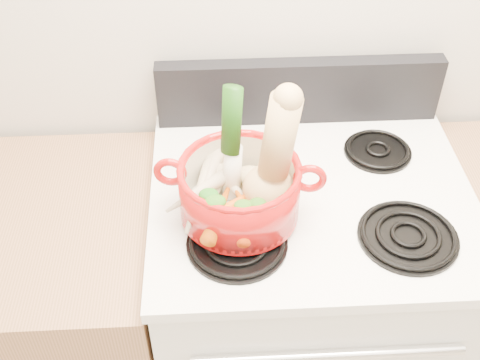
{
  "coord_description": "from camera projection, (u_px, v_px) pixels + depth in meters",
  "views": [
    {
      "loc": [
        -0.23,
        0.36,
        1.94
      ],
      "look_at": [
        -0.18,
        1.31,
        1.08
      ],
      "focal_mm": 45.0,
      "sensor_mm": 36.0,
      "label": 1
    }
  ],
  "objects": [
    {
      "name": "burner_back_left",
      "position": [
        231.0,
        155.0,
        1.54
      ],
      "size": [
        0.17,
        0.17,
        0.02
      ],
      "primitive_type": "cylinder",
      "color": "black",
      "rests_on": "cooktop"
    },
    {
      "name": "leek",
      "position": [
        232.0,
        144.0,
        1.29
      ],
      "size": [
        0.07,
        0.09,
        0.29
      ],
      "primitive_type": "cylinder",
      "rotation": [
        -0.14,
        0.0,
        -0.41
      ],
      "color": "white",
      "rests_on": "dutch_oven"
    },
    {
      "name": "carrot_3",
      "position": [
        235.0,
        204.0,
        1.3
      ],
      "size": [
        0.13,
        0.11,
        0.04
      ],
      "primitive_type": "cone",
      "rotation": [
        1.66,
        0.0,
        -0.93
      ],
      "color": "#DC600B",
      "rests_on": "dutch_oven"
    },
    {
      "name": "parsnip_4",
      "position": [
        211.0,
        173.0,
        1.36
      ],
      "size": [
        0.1,
        0.2,
        0.06
      ],
      "primitive_type": "cone",
      "rotation": [
        1.66,
        0.0,
        -0.31
      ],
      "color": "beige",
      "rests_on": "dutch_oven"
    },
    {
      "name": "pot_handle_left",
      "position": [
        170.0,
        172.0,
        1.31
      ],
      "size": [
        0.08,
        0.03,
        0.07
      ],
      "primitive_type": "torus",
      "rotation": [
        1.57,
        0.0,
        -0.12
      ],
      "color": "#AC100E",
      "rests_on": "dutch_oven"
    },
    {
      "name": "dutch_oven",
      "position": [
        240.0,
        190.0,
        1.33
      ],
      "size": [
        0.3,
        0.3,
        0.13
      ],
      "primitive_type": "cylinder",
      "rotation": [
        0.0,
        0.0,
        -0.12
      ],
      "color": "#AC100E",
      "rests_on": "burner_front_left"
    },
    {
      "name": "carrot_1",
      "position": [
        219.0,
        214.0,
        1.3
      ],
      "size": [
        0.08,
        0.17,
        0.05
      ],
      "primitive_type": "cone",
      "rotation": [
        1.66,
        0.0,
        -0.31
      ],
      "color": "#B85709",
      "rests_on": "dutch_oven"
    },
    {
      "name": "ginger",
      "position": [
        252.0,
        177.0,
        1.39
      ],
      "size": [
        0.09,
        0.08,
        0.04
      ],
      "primitive_type": "ellipsoid",
      "rotation": [
        0.0,
        0.0,
        -0.24
      ],
      "color": "#D2B881",
      "rests_on": "dutch_oven"
    },
    {
      "name": "parsnip_2",
      "position": [
        230.0,
        182.0,
        1.35
      ],
      "size": [
        0.13,
        0.17,
        0.05
      ],
      "primitive_type": "cone",
      "rotation": [
        1.66,
        0.0,
        0.57
      ],
      "color": "beige",
      "rests_on": "dutch_oven"
    },
    {
      "name": "oven_handle",
      "position": [
        328.0,
        355.0,
        1.31
      ],
      "size": [
        0.6,
        0.02,
        0.02
      ],
      "primitive_type": "cylinder",
      "rotation": [
        0.0,
        1.57,
        0.0
      ],
      "color": "silver",
      "rests_on": "stove_body"
    },
    {
      "name": "burner_back_right",
      "position": [
        378.0,
        150.0,
        1.55
      ],
      "size": [
        0.17,
        0.17,
        0.02
      ],
      "primitive_type": "cylinder",
      "color": "black",
      "rests_on": "cooktop"
    },
    {
      "name": "carrot_0",
      "position": [
        242.0,
        219.0,
        1.3
      ],
      "size": [
        0.03,
        0.15,
        0.04
      ],
      "primitive_type": "cone",
      "rotation": [
        1.66,
        0.0,
        0.01
      ],
      "color": "#C83A0A",
      "rests_on": "dutch_oven"
    },
    {
      "name": "burner_front_right",
      "position": [
        408.0,
        235.0,
        1.33
      ],
      "size": [
        0.22,
        0.22,
        0.02
      ],
      "primitive_type": "cylinder",
      "color": "black",
      "rests_on": "cooktop"
    },
    {
      "name": "stove_body",
      "position": [
        299.0,
        313.0,
        1.78
      ],
      "size": [
        0.76,
        0.65,
        0.92
      ],
      "primitive_type": "cube",
      "color": "white",
      "rests_on": "floor"
    },
    {
      "name": "carrot_2",
      "position": [
        246.0,
        210.0,
        1.3
      ],
      "size": [
        0.07,
        0.15,
        0.04
      ],
      "primitive_type": "cone",
      "rotation": [
        1.66,
        0.0,
        0.3
      ],
      "color": "#D85C0A",
      "rests_on": "dutch_oven"
    },
    {
      "name": "pot_handle_right",
      "position": [
        310.0,
        178.0,
        1.29
      ],
      "size": [
        0.08,
        0.03,
        0.07
      ],
      "primitive_type": "torus",
      "rotation": [
        1.57,
        0.0,
        -0.12
      ],
      "color": "#AC100E",
      "rests_on": "dutch_oven"
    },
    {
      "name": "squash",
      "position": [
        279.0,
        154.0,
        1.26
      ],
      "size": [
        0.19,
        0.17,
        0.3
      ],
      "primitive_type": null,
      "rotation": [
        0.0,
        0.13,
        0.43
      ],
      "color": "tan",
      "rests_on": "dutch_oven"
    },
    {
      "name": "control_backsplash",
      "position": [
        299.0,
        91.0,
        1.61
      ],
      "size": [
        0.76,
        0.05,
        0.18
      ],
      "primitive_type": "cube",
      "color": "black",
      "rests_on": "cooktop"
    },
    {
      "name": "cooktop",
      "position": [
        312.0,
        197.0,
        1.46
      ],
      "size": [
        0.78,
        0.67,
        0.03
      ],
      "primitive_type": "cube",
      "color": "white",
      "rests_on": "stove_body"
    },
    {
      "name": "burner_front_left",
      "position": [
        237.0,
        242.0,
        1.32
      ],
      "size": [
        0.22,
        0.22,
        0.02
      ],
      "primitive_type": "cylinder",
      "color": "black",
      "rests_on": "cooktop"
    },
    {
      "name": "parsnip_1",
      "position": [
        201.0,
        192.0,
        1.34
      ],
      "size": [
        0.11,
        0.23,
        0.07
      ],
      "primitive_type": "cone",
      "rotation": [
        1.66,
        0.0,
        -0.3
      ],
      "color": "beige",
      "rests_on": "dutch_oven"
    },
    {
      "name": "parsnip_0",
      "position": [
        220.0,
        180.0,
        1.37
      ],
      "size": [
        0.12,
        0.22,
        0.06
      ],
      "primitive_type": "cone",
      "rotation": [
        1.66,
        0.0,
        -0.39
      ],
      "color": "beige",
      "rests_on": "dutch_oven"
    },
    {
      "name": "parsnip_3",
      "position": [
        198.0,
        191.0,
        1.32
      ],
      "size": [
        0.16,
        0.12,
        0.05
      ],
      "primitive_type": "cone",
      "rotation": [
        1.66,
        0.0,
        -1.0
      ],
      "color": "beige",
      "rests_on": "dutch_oven"
    }
  ]
}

